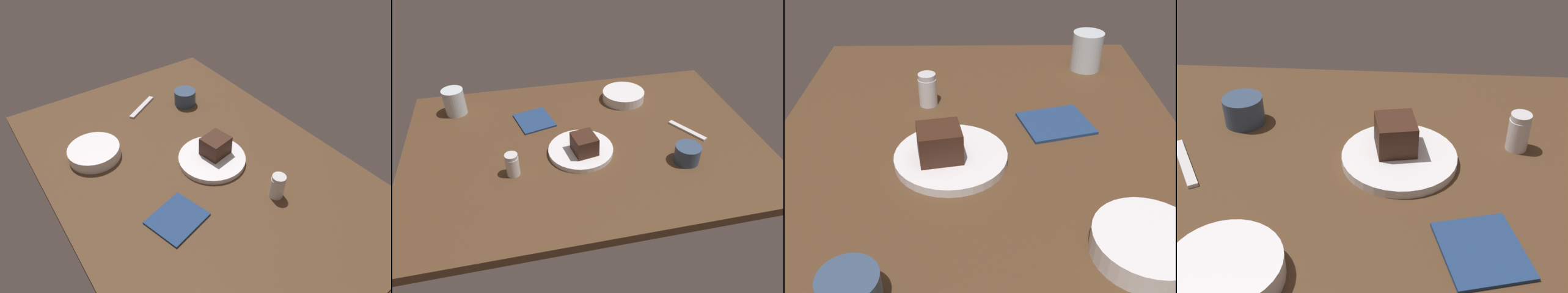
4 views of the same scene
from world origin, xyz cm
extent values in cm
cube|color=#4C331E|center=(0.00, 0.00, 1.50)|extent=(120.00, 84.00, 3.00)
cylinder|color=silver|center=(2.51, 5.61, 3.84)|extent=(21.20, 21.20, 1.67)
cube|color=#381E14|center=(1.69, 7.52, 7.75)|extent=(8.37, 8.95, 6.15)
cylinder|color=silver|center=(24.66, 11.61, 6.18)|extent=(4.11, 4.11, 6.36)
cylinder|color=silver|center=(24.66, 11.61, 9.96)|extent=(3.91, 3.91, 1.20)
cylinder|color=silver|center=(43.57, -27.89, 7.90)|extent=(7.82, 7.82, 9.81)
cylinder|color=silver|center=(-20.73, -23.77, 4.87)|extent=(16.35, 16.35, 3.74)
cylinder|color=#334766|center=(-29.45, 17.03, 5.87)|extent=(8.07, 8.07, 5.74)
cube|color=navy|center=(15.51, -16.06, 3.30)|extent=(15.18, 16.44, 0.60)
camera|label=1|loc=(66.76, -46.50, 79.34)|focal=32.50mm
camera|label=2|loc=(20.63, 98.90, 79.29)|focal=34.07mm
camera|label=3|loc=(-67.00, 1.08, 53.77)|focal=41.94mm
camera|label=4|loc=(3.15, -71.75, 60.54)|focal=47.91mm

